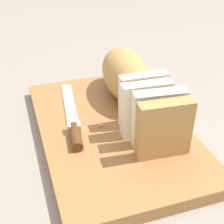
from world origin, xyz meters
TOP-DOWN VIEW (x-y plane):
  - ground_plane at (0.00, 0.00)m, footprint 3.00×3.00m
  - cutting_board at (0.00, 0.00)m, footprint 0.44×0.28m
  - bread_loaf at (-0.05, 0.06)m, footprint 0.33×0.11m
  - bread_knife at (-0.01, -0.07)m, footprint 0.26×0.05m
  - crumb_near_knife at (0.00, -0.02)m, footprint 0.01×0.01m
  - crumb_near_loaf at (-0.01, 0.02)m, footprint 0.01×0.01m

SIDE VIEW (x-z plane):
  - ground_plane at x=0.00m, z-range 0.00..0.00m
  - cutting_board at x=0.00m, z-range 0.00..0.02m
  - crumb_near_loaf at x=-0.01m, z-range 0.02..0.03m
  - crumb_near_knife at x=0.00m, z-range 0.02..0.03m
  - bread_knife at x=-0.01m, z-range 0.02..0.04m
  - bread_loaf at x=-0.05m, z-range 0.02..0.13m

